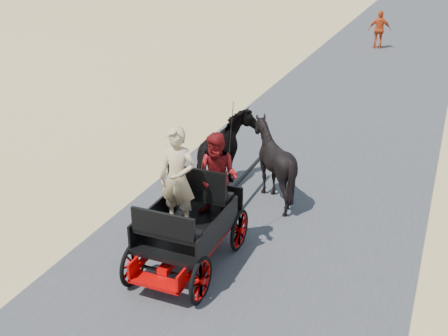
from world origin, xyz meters
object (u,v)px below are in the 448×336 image
at_px(carriage, 189,246).
at_px(horse_right, 273,162).
at_px(pedestrian, 379,30).
at_px(horse_left, 225,155).

bearing_deg(carriage, horse_right, 79.61).
bearing_deg(pedestrian, carriage, 75.95).
bearing_deg(horse_right, horse_left, 0.00).
xyz_separation_m(carriage, pedestrian, (0.35, 19.39, 0.50)).
height_order(carriage, horse_left, horse_left).
bearing_deg(pedestrian, horse_left, 73.84).
xyz_separation_m(horse_left, horse_right, (1.10, 0.00, 0.00)).
relative_size(horse_left, pedestrian, 1.16).
bearing_deg(pedestrian, horse_right, 77.69).
xyz_separation_m(horse_left, pedestrian, (0.90, 16.39, 0.02)).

